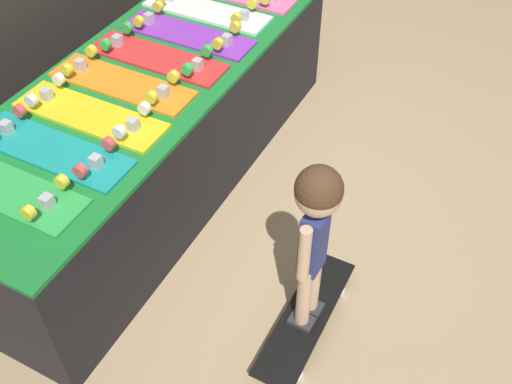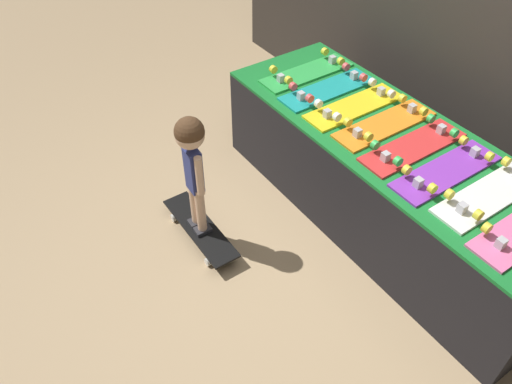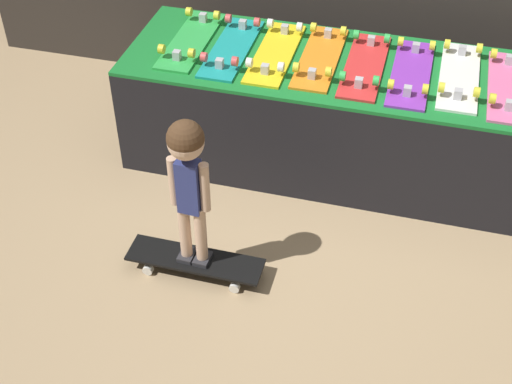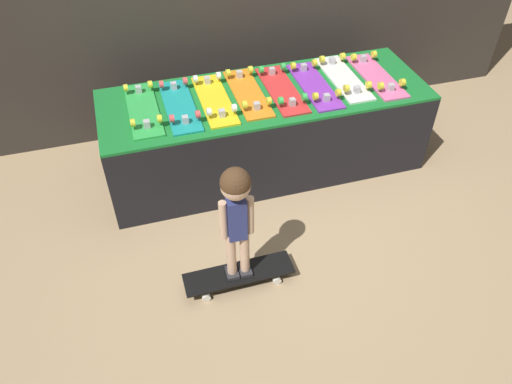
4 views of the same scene
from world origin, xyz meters
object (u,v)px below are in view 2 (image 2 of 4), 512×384
object	(u,v)px
skateboard_purple_on_rack	(446,170)
skateboard_on_floor	(200,229)
skateboard_white_on_rack	(490,194)
skateboard_green_on_rack	(307,72)
skateboard_yellow_on_rack	(354,105)
skateboard_orange_on_rack	(385,123)
child	(192,156)
skateboard_red_on_rack	(413,146)
skateboard_teal_on_rack	(328,88)

from	to	relation	value
skateboard_purple_on_rack	skateboard_on_floor	xyz separation A→B (m)	(-0.88, -1.07, -0.60)
skateboard_purple_on_rack	skateboard_white_on_rack	distance (m)	0.25
skateboard_green_on_rack	skateboard_yellow_on_rack	xyz separation A→B (m)	(0.50, -0.01, 0.00)
skateboard_orange_on_rack	child	xyz separation A→B (m)	(-0.38, -1.11, -0.00)
skateboard_yellow_on_rack	skateboard_white_on_rack	distance (m)	1.00
skateboard_red_on_rack	skateboard_white_on_rack	xyz separation A→B (m)	(0.50, 0.02, 0.00)
skateboard_teal_on_rack	skateboard_orange_on_rack	world-z (taller)	same
skateboard_on_floor	child	size ratio (longest dim) A/B	0.83
skateboard_white_on_rack	skateboard_on_floor	xyz separation A→B (m)	(-1.13, -1.11, -0.60)
skateboard_green_on_rack	skateboard_orange_on_rack	xyz separation A→B (m)	(0.75, 0.00, 0.00)
skateboard_on_floor	child	distance (m)	0.60
skateboard_teal_on_rack	child	world-z (taller)	child
skateboard_green_on_rack	skateboard_white_on_rack	distance (m)	1.49
skateboard_yellow_on_rack	skateboard_on_floor	distance (m)	1.25
skateboard_yellow_on_rack	skateboard_purple_on_rack	distance (m)	0.75
skateboard_green_on_rack	skateboard_purple_on_rack	bearing A→B (deg)	-1.51
skateboard_teal_on_rack	skateboard_yellow_on_rack	distance (m)	0.25
skateboard_teal_on_rack	child	size ratio (longest dim) A/B	0.83
skateboard_yellow_on_rack	skateboard_red_on_rack	size ratio (longest dim) A/B	1.00
skateboard_green_on_rack	skateboard_yellow_on_rack	world-z (taller)	same
skateboard_yellow_on_rack	skateboard_red_on_rack	bearing A→B (deg)	-0.51
skateboard_green_on_rack	skateboard_orange_on_rack	world-z (taller)	same
skateboard_red_on_rack	skateboard_white_on_rack	bearing A→B (deg)	2.63
skateboard_red_on_rack	skateboard_purple_on_rack	xyz separation A→B (m)	(0.25, -0.01, 0.00)
skateboard_yellow_on_rack	skateboard_orange_on_rack	distance (m)	0.25
skateboard_green_on_rack	skateboard_teal_on_rack	distance (m)	0.25
skateboard_yellow_on_rack	skateboard_teal_on_rack	bearing A→B (deg)	-178.35
skateboard_orange_on_rack	skateboard_green_on_rack	bearing A→B (deg)	-179.71
skateboard_on_floor	child	world-z (taller)	child
skateboard_yellow_on_rack	skateboard_on_floor	bearing A→B (deg)	-96.86
skateboard_teal_on_rack	skateboard_white_on_rack	world-z (taller)	same
skateboard_white_on_rack	skateboard_on_floor	size ratio (longest dim) A/B	1.00
skateboard_red_on_rack	skateboard_yellow_on_rack	bearing A→B (deg)	179.49
skateboard_orange_on_rack	skateboard_red_on_rack	bearing A→B (deg)	-5.24
skateboard_yellow_on_rack	skateboard_purple_on_rack	world-z (taller)	same
skateboard_white_on_rack	child	bearing A→B (deg)	-135.44
skateboard_green_on_rack	skateboard_on_floor	size ratio (longest dim) A/B	1.00
skateboard_orange_on_rack	skateboard_on_floor	world-z (taller)	skateboard_orange_on_rack
skateboard_teal_on_rack	skateboard_yellow_on_rack	size ratio (longest dim) A/B	1.00
skateboard_purple_on_rack	child	bearing A→B (deg)	-129.30
skateboard_teal_on_rack	skateboard_on_floor	world-z (taller)	skateboard_teal_on_rack
skateboard_teal_on_rack	skateboard_orange_on_rack	distance (m)	0.50
skateboard_red_on_rack	child	size ratio (longest dim) A/B	0.83
skateboard_green_on_rack	skateboard_on_floor	bearing A→B (deg)	-71.66
skateboard_yellow_on_rack	child	xyz separation A→B (m)	(-0.13, -1.09, -0.00)
skateboard_green_on_rack	skateboard_yellow_on_rack	size ratio (longest dim) A/B	1.00
skateboard_green_on_rack	skateboard_yellow_on_rack	distance (m)	0.50
skateboard_green_on_rack	skateboard_white_on_rack	xyz separation A→B (m)	(1.49, 0.00, 0.00)
child	skateboard_yellow_on_rack	bearing A→B (deg)	85.60
skateboard_green_on_rack	skateboard_red_on_rack	xyz separation A→B (m)	(1.00, -0.02, 0.00)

